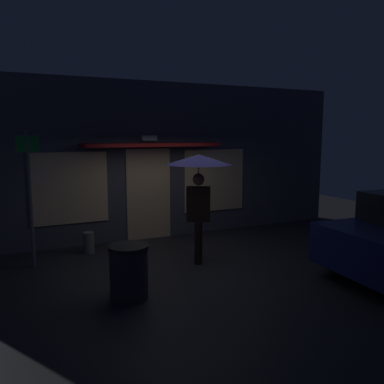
{
  "coord_description": "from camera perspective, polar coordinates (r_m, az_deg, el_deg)",
  "views": [
    {
      "loc": [
        -3.08,
        -6.85,
        2.53
      ],
      "look_at": [
        0.14,
        0.01,
        1.43
      ],
      "focal_mm": 36.98,
      "sensor_mm": 36.0,
      "label": 1
    }
  ],
  "objects": [
    {
      "name": "trash_bin",
      "position": [
        6.31,
        -9.09,
        -11.29
      ],
      "size": [
        0.62,
        0.62,
        0.85
      ],
      "color": "#2D2D33",
      "rests_on": "ground"
    },
    {
      "name": "street_sign_post",
      "position": [
        8.03,
        -22.34,
        0.09
      ],
      "size": [
        0.4,
        0.07,
        2.61
      ],
      "color": "#595B60",
      "rests_on": "ground"
    },
    {
      "name": "sidewalk_bollard",
      "position": [
        8.85,
        -14.65,
        -7.08
      ],
      "size": [
        0.23,
        0.23,
        0.46
      ],
      "primitive_type": "cylinder",
      "color": "slate",
      "rests_on": "ground"
    },
    {
      "name": "building_facade",
      "position": [
        9.71,
        -6.64,
        4.41
      ],
      "size": [
        10.86,
        1.0,
        3.79
      ],
      "color": "#4C4C56",
      "rests_on": "ground"
    },
    {
      "name": "ground_plane",
      "position": [
        7.92,
        -0.92,
        -10.35
      ],
      "size": [
        18.0,
        18.0,
        0.0
      ],
      "primitive_type": "plane",
      "color": "#26262B"
    },
    {
      "name": "person_with_umbrella",
      "position": [
        7.67,
        0.95,
        2.48
      ],
      "size": [
        1.28,
        1.28,
        2.15
      ],
      "rotation": [
        0.0,
        0.0,
        2.63
      ],
      "color": "black",
      "rests_on": "ground"
    }
  ]
}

